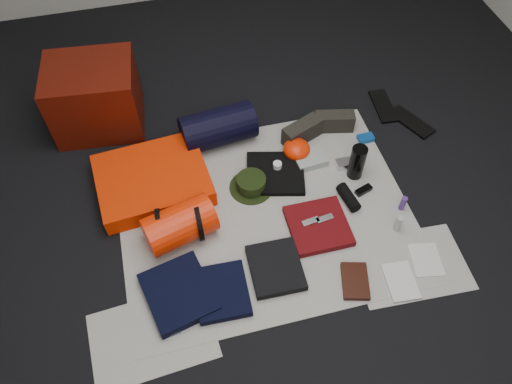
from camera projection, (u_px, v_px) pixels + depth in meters
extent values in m
cube|color=black|center=(265.00, 214.00, 2.80)|extent=(4.50, 4.50, 0.02)
cube|color=beige|center=(265.00, 213.00, 2.79)|extent=(1.60, 1.30, 0.01)
cube|color=beige|center=(153.00, 336.00, 2.37)|extent=(0.61, 0.44, 0.00)
cube|color=beige|center=(410.00, 265.00, 2.60)|extent=(0.60, 0.43, 0.00)
cube|color=#520F06|center=(95.00, 97.00, 3.04)|extent=(0.56, 0.48, 0.43)
cube|color=#F12C02|center=(153.00, 180.00, 2.86)|extent=(0.66, 0.56, 0.11)
cylinder|color=red|center=(180.00, 225.00, 2.61)|extent=(0.41, 0.30, 0.22)
cylinder|color=black|center=(161.00, 229.00, 2.60)|extent=(0.02, 0.22, 0.22)
cylinder|color=black|center=(199.00, 221.00, 2.63)|extent=(0.03, 0.22, 0.22)
cylinder|color=black|center=(218.00, 127.00, 3.02)|extent=(0.47, 0.28, 0.23)
cylinder|color=black|center=(251.00, 187.00, 2.89)|extent=(0.28, 0.28, 0.01)
cylinder|color=black|center=(251.00, 183.00, 2.86)|extent=(0.17, 0.17, 0.08)
cube|color=#28251F|center=(302.00, 132.00, 3.07)|extent=(0.27, 0.19, 0.13)
cube|color=#28251F|center=(334.00, 121.00, 3.13)|extent=(0.26, 0.14, 0.12)
cube|color=black|center=(383.00, 106.00, 3.30)|extent=(0.14, 0.31, 0.02)
cube|color=black|center=(411.00, 122.00, 3.21)|extent=(0.23, 0.32, 0.02)
cube|color=black|center=(179.00, 293.00, 2.47)|extent=(0.38, 0.41, 0.06)
cube|color=black|center=(222.00, 292.00, 2.48)|extent=(0.27, 0.31, 0.05)
cube|color=black|center=(276.00, 268.00, 2.56)|extent=(0.27, 0.31, 0.05)
cube|color=black|center=(275.00, 173.00, 2.94)|extent=(0.40, 0.38, 0.03)
cube|color=#58090C|center=(318.00, 226.00, 2.71)|extent=(0.32, 0.32, 0.04)
ellipsoid|color=red|center=(297.00, 149.00, 3.00)|extent=(0.20, 0.20, 0.11)
cube|color=#919992|center=(310.00, 159.00, 2.99)|extent=(0.19, 0.15, 0.05)
cylinder|color=black|center=(357.00, 162.00, 2.86)|extent=(0.12, 0.12, 0.23)
cylinder|color=black|center=(348.00, 197.00, 2.81)|extent=(0.09, 0.18, 0.07)
cube|color=silver|center=(345.00, 164.00, 2.97)|extent=(0.11, 0.07, 0.04)
cube|color=navy|center=(366.00, 138.00, 3.11)|extent=(0.10, 0.06, 0.03)
cylinder|color=#4D277F|center=(403.00, 203.00, 2.77)|extent=(0.04, 0.04, 0.10)
cylinder|color=#A0A49F|center=(399.00, 224.00, 2.68)|extent=(0.05, 0.05, 0.11)
cube|color=black|center=(355.00, 281.00, 2.52)|extent=(0.18, 0.23, 0.03)
cube|color=beige|center=(401.00, 281.00, 2.53)|extent=(0.16, 0.23, 0.01)
cube|color=beige|center=(426.00, 260.00, 2.61)|extent=(0.19, 0.22, 0.01)
cube|color=black|center=(364.00, 190.00, 2.87)|extent=(0.11, 0.07, 0.03)
cube|color=silver|center=(173.00, 330.00, 2.38)|extent=(0.07, 0.07, 0.01)
cylinder|color=silver|center=(277.00, 165.00, 2.93)|extent=(0.05, 0.05, 0.03)
cube|color=silver|center=(311.00, 222.00, 2.69)|extent=(0.10, 0.05, 0.01)
cube|color=silver|center=(325.00, 219.00, 2.71)|extent=(0.10, 0.05, 0.01)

